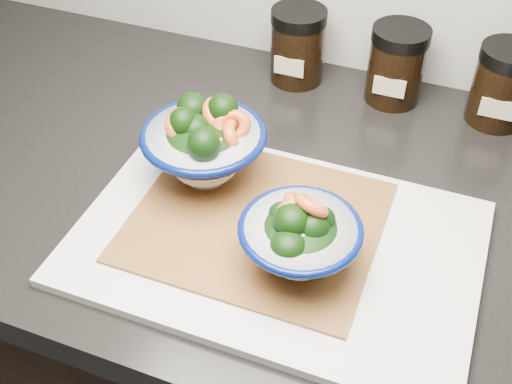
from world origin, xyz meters
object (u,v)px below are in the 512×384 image
at_px(spice_jar_a, 298,46).
at_px(cutting_board, 276,243).
at_px(bowl_right, 300,238).
at_px(spice_jar_b, 396,65).
at_px(spice_jar_c, 502,85).
at_px(bowl_left, 204,145).

bearing_deg(spice_jar_a, cutting_board, -75.26).
bearing_deg(bowl_right, spice_jar_b, 86.50).
distance_m(cutting_board, spice_jar_b, 0.35).
height_order(bowl_right, spice_jar_a, bowl_right).
distance_m(cutting_board, spice_jar_a, 0.36).
xyz_separation_m(bowl_right, spice_jar_a, (-0.13, 0.37, -0.00)).
bearing_deg(spice_jar_c, bowl_right, -114.43).
bearing_deg(spice_jar_a, bowl_right, -71.34).
bearing_deg(bowl_right, spice_jar_a, 108.66).
relative_size(bowl_right, spice_jar_c, 1.15).
bearing_deg(spice_jar_a, spice_jar_c, 0.00).
bearing_deg(spice_jar_c, cutting_board, -120.95).
height_order(bowl_left, spice_jar_b, bowl_left).
bearing_deg(bowl_right, bowl_left, 147.44).
bearing_deg(cutting_board, bowl_right, -40.38).
distance_m(bowl_right, spice_jar_b, 0.37).
bearing_deg(spice_jar_c, bowl_left, -139.54).
height_order(bowl_right, spice_jar_b, bowl_right).
height_order(cutting_board, spice_jar_a, spice_jar_a).
xyz_separation_m(bowl_left, spice_jar_c, (0.32, 0.27, -0.01)).
distance_m(bowl_right, spice_jar_c, 0.41).
bearing_deg(cutting_board, bowl_left, 150.15).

